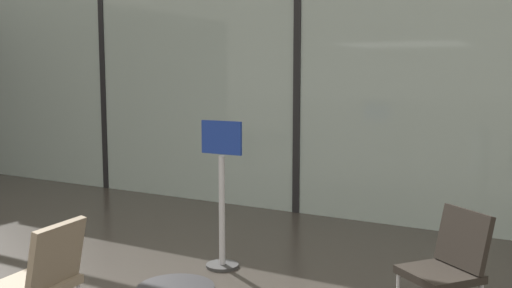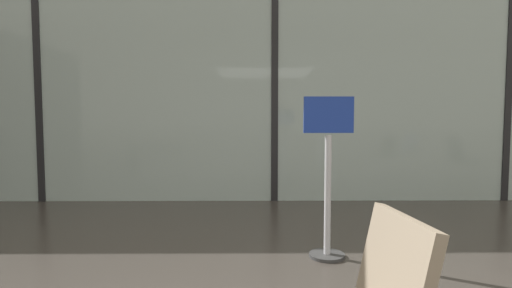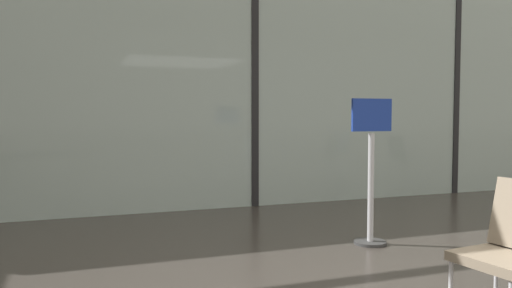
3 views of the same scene
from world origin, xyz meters
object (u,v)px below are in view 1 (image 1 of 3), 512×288
object	(u,v)px
parked_airplane	(493,75)
lounge_chair_0	(449,261)
lounge_chair_2	(43,273)
info_sign	(222,199)

from	to	relation	value
parked_airplane	lounge_chair_0	bearing A→B (deg)	-84.40
parked_airplane	lounge_chair_0	xyz separation A→B (m)	(0.84, -8.62, -1.38)
parked_airplane	lounge_chair_2	xyz separation A→B (m)	(-1.57, -10.31, -1.38)
parked_airplane	lounge_chair_2	world-z (taller)	parked_airplane
lounge_chair_0	info_sign	xyz separation A→B (m)	(-2.18, 0.25, 0.18)
lounge_chair_2	info_sign	bearing A→B (deg)	166.67
lounge_chair_0	info_sign	distance (m)	2.20
parked_airplane	lounge_chair_0	size ratio (longest dim) A/B	15.72
lounge_chair_0	info_sign	world-z (taller)	info_sign
lounge_chair_0	lounge_chair_2	distance (m)	2.95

